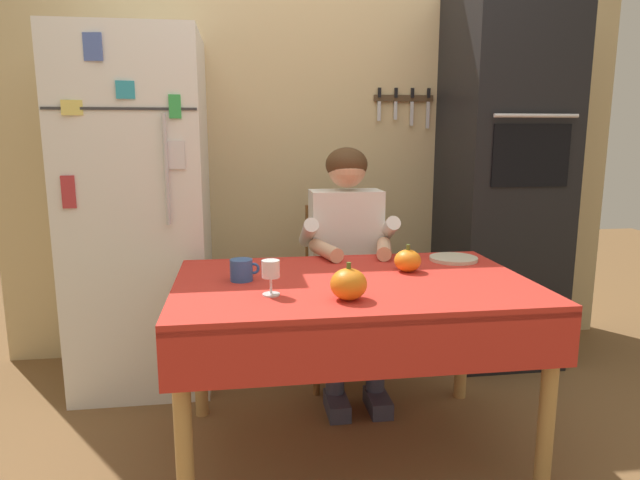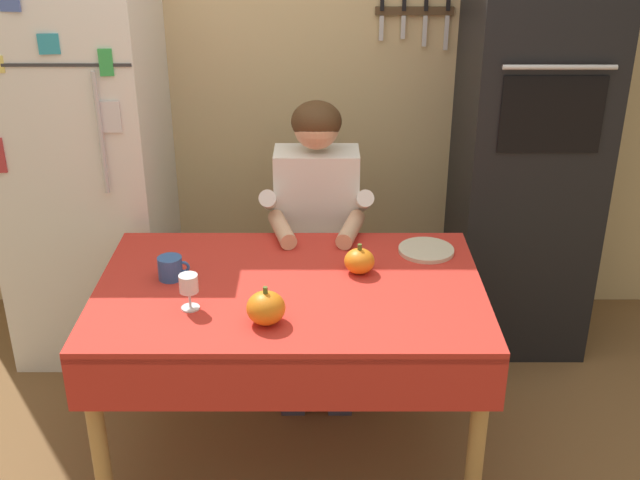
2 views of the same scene
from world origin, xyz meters
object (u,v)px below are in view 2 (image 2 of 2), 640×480
object	(u,v)px
coffee_mug	(172,268)
serving_tray	(428,250)
wine_glass	(190,286)
dining_table	(291,308)
chair_behind_person	(318,249)
seated_person	(318,221)
wall_oven	(531,128)
pumpkin_medium	(267,308)
refrigerator	(87,163)
pumpkin_large	(361,261)

from	to	relation	value
coffee_mug	serving_tray	xyz separation A→B (m)	(0.96, 0.22, -0.04)
wine_glass	serving_tray	world-z (taller)	wine_glass
dining_table	chair_behind_person	bearing A→B (deg)	83.19
seated_person	wine_glass	xyz separation A→B (m)	(-0.43, -0.75, 0.09)
wall_oven	seated_person	distance (m)	1.05
pumpkin_medium	serving_tray	xyz separation A→B (m)	(0.59, 0.53, -0.05)
refrigerator	serving_tray	world-z (taller)	refrigerator
pumpkin_large	seated_person	bearing A→B (deg)	108.43
coffee_mug	wine_glass	size ratio (longest dim) A/B	0.91
pumpkin_medium	dining_table	bearing A→B (deg)	74.01
pumpkin_medium	chair_behind_person	bearing A→B (deg)	81.01
seated_person	coffee_mug	bearing A→B (deg)	-134.99
pumpkin_large	pumpkin_medium	distance (m)	0.49
wine_glass	pumpkin_large	bearing A→B (deg)	24.51
seated_person	refrigerator	bearing A→B (deg)	165.03
refrigerator	dining_table	size ratio (longest dim) A/B	1.29
coffee_mug	serving_tray	distance (m)	0.99
wall_oven	wine_glass	bearing A→B (deg)	-142.30
dining_table	wine_glass	world-z (taller)	wine_glass
dining_table	coffee_mug	xyz separation A→B (m)	(-0.44, 0.07, 0.13)
coffee_mug	pumpkin_medium	distance (m)	0.48
wall_oven	seated_person	world-z (taller)	wall_oven
refrigerator	seated_person	world-z (taller)	refrigerator
pumpkin_large	serving_tray	xyz separation A→B (m)	(0.27, 0.17, -0.04)
dining_table	pumpkin_medium	world-z (taller)	pumpkin_medium
dining_table	seated_person	size ratio (longest dim) A/B	1.12
wine_glass	seated_person	bearing A→B (deg)	60.28
wine_glass	pumpkin_medium	size ratio (longest dim) A/B	0.96
dining_table	seated_person	distance (m)	0.62
dining_table	coffee_mug	bearing A→B (deg)	170.56
coffee_mug	pumpkin_large	xyz separation A→B (m)	(0.69, 0.05, 0.00)
seated_person	pumpkin_large	world-z (taller)	seated_person
refrigerator	wall_oven	size ratio (longest dim) A/B	0.86
refrigerator	seated_person	size ratio (longest dim) A/B	1.45
refrigerator	pumpkin_medium	xyz separation A→B (m)	(0.88, -1.12, -0.10)
wall_oven	pumpkin_medium	xyz separation A→B (m)	(-1.12, -1.16, -0.25)
dining_table	pumpkin_large	world-z (taller)	pumpkin_large
dining_table	refrigerator	bearing A→B (deg)	137.09
pumpkin_medium	serving_tray	bearing A→B (deg)	41.87
dining_table	chair_behind_person	distance (m)	0.81
coffee_mug	wine_glass	xyz separation A→B (m)	(0.10, -0.22, 0.05)
chair_behind_person	dining_table	bearing A→B (deg)	-96.81
dining_table	pumpkin_large	distance (m)	0.31
refrigerator	wine_glass	world-z (taller)	refrigerator
dining_table	coffee_mug	size ratio (longest dim) A/B	11.97
seated_person	pumpkin_large	distance (m)	0.51
wall_oven	chair_behind_person	size ratio (longest dim) A/B	2.26
wall_oven	dining_table	bearing A→B (deg)	-138.69
seated_person	wine_glass	size ratio (longest dim) A/B	9.66
dining_table	chair_behind_person	size ratio (longest dim) A/B	1.51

